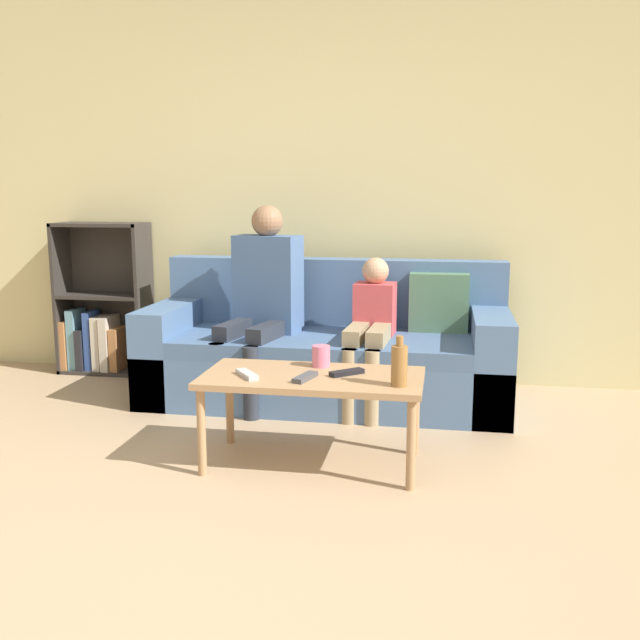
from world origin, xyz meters
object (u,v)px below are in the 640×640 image
Objects in this scene: person_adult at (263,291)px; couch at (328,354)px; person_child at (371,324)px; bottle at (399,365)px; cup_near at (321,356)px; coffee_table at (312,384)px; tv_remote_2 at (305,377)px; tv_remote_1 at (247,374)px; tv_remote_0 at (347,373)px; bookshelf at (102,315)px.

couch is at bearing 22.47° from person_adult.
person_child reaches higher than bottle.
cup_near is at bearing -47.35° from person_adult.
bottle is at bearing -39.65° from person_adult.
couch is at bearing 97.12° from cup_near.
coffee_table is 5.78× the size of tv_remote_2.
tv_remote_2 is (0.09, -1.17, 0.16)m from couch.
bottle reaches higher than tv_remote_1.
person_adult is 1.35× the size of person_child.
person_child is at bearing 78.48° from cup_near.
person_adult reaches higher than couch.
couch is 1.10m from tv_remote_0.
tv_remote_1 is at bearing -99.09° from couch.
bookshelf is at bearing 143.81° from cup_near.
cup_near is at bearing -97.84° from person_child.
person_adult is 7.49× the size of tv_remote_0.
person_adult is at bearing 63.24° from tv_remote_1.
tv_remote_2 is at bearing -85.80° from couch.
bookshelf reaches higher than tv_remote_0.
tv_remote_0 is (0.15, -0.14, -0.04)m from cup_near.
person_child is at bearing -15.48° from bookshelf.
bookshelf is 10.24× the size of cup_near.
person_child is (0.17, 0.95, 0.12)m from coffee_table.
bookshelf is (-1.70, 0.41, 0.12)m from couch.
person_adult is 7.25× the size of tv_remote_1.
person_child is 3.97× the size of bottle.
coffee_table is (1.81, -1.49, -0.01)m from bookshelf.
tv_remote_2 is (1.79, -1.58, 0.04)m from bookshelf.
bottle reaches higher than coffee_table.
bottle reaches higher than tv_remote_2.
tv_remote_1 is 0.70m from bottle.
couch is at bearing 110.40° from tv_remote_2.
person_child is at bearing 95.89° from tv_remote_2.
person_adult is at bearing -169.32° from couch.
couch is 2.14× the size of coffee_table.
cup_near reaches higher than coffee_table.
tv_remote_0 is (1.96, -1.46, 0.04)m from bookshelf.
cup_near is (0.01, 0.16, 0.10)m from coffee_table.
person_child is at bearing 137.60° from tv_remote_0.
bottle is (0.90, -1.13, -0.15)m from person_adult.
bottle is at bearing -40.29° from tv_remote_1.
bookshelf is at bearing 166.47° from couch.
coffee_table is at bearing 163.56° from bottle.
bookshelf is 2.45m from tv_remote_0.
coffee_table is at bearing -84.56° from couch.
bookshelf is 2.34m from coffee_table.
bottle is (0.25, -0.15, 0.08)m from tv_remote_0.
tv_remote_1 is (0.20, -1.09, -0.23)m from person_adult.
tv_remote_1 is at bearing -164.78° from tv_remote_2.
coffee_table is 1.16m from person_adult.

